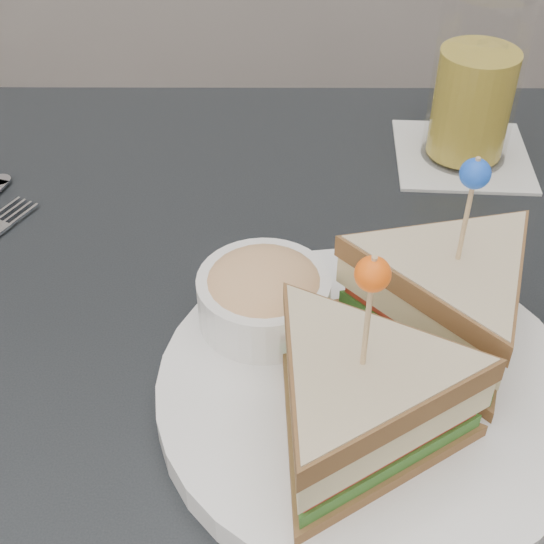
% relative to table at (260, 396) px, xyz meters
% --- Properties ---
extents(table, '(0.80, 0.80, 0.75)m').
position_rel_table_xyz_m(table, '(0.00, 0.00, 0.00)').
color(table, black).
rests_on(table, ground).
extents(plate_meal, '(0.32, 0.31, 0.17)m').
position_rel_table_xyz_m(plate_meal, '(0.08, -0.07, 0.12)').
color(plate_meal, white).
rests_on(plate_meal, table).
extents(drink_set, '(0.14, 0.14, 0.17)m').
position_rel_table_xyz_m(drink_set, '(0.20, 0.25, 0.15)').
color(drink_set, silver).
rests_on(drink_set, table).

